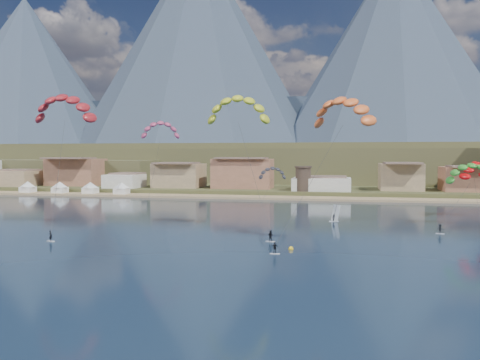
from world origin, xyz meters
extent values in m
plane|color=black|center=(0.00, 0.00, 0.00)|extent=(2400.00, 2400.00, 0.00)
cube|color=tan|center=(0.00, 106.00, 0.25)|extent=(2200.00, 12.00, 0.90)
cube|color=brown|center=(0.00, 560.00, 0.00)|extent=(2200.00, 900.00, 4.00)
cube|color=brown|center=(40.00, 220.00, 9.50)|extent=(320.00, 150.00, 15.00)
cube|color=brown|center=(-40.00, 260.00, 11.00)|extent=(380.00, 170.00, 18.00)
cone|color=#313D52|center=(-560.00, 780.00, 152.00)|extent=(400.00, 400.00, 300.00)
cone|color=#313D52|center=(-240.00, 820.00, 202.00)|extent=(460.00, 460.00, 400.00)
cone|color=#313D52|center=(100.00, 840.00, 182.00)|extent=(440.00, 440.00, 360.00)
cube|color=#313D52|center=(0.00, 900.00, 57.00)|extent=(2000.00, 200.00, 110.00)
cylinder|color=#47382D|center=(5.00, 114.00, 6.00)|extent=(5.20, 5.20, 8.00)
cylinder|color=#47382D|center=(5.00, 114.00, 10.30)|extent=(5.82, 5.82, 0.60)
cube|color=white|center=(-95.00, 106.00, 1.70)|extent=(4.50, 4.50, 2.00)
pyramid|color=white|center=(-95.00, 106.00, 4.70)|extent=(6.40, 6.40, 2.00)
cube|color=white|center=(-82.00, 106.00, 1.70)|extent=(4.50, 4.50, 2.00)
pyramid|color=white|center=(-82.00, 106.00, 4.70)|extent=(6.40, 6.40, 2.00)
cube|color=white|center=(-70.00, 106.00, 1.70)|extent=(4.50, 4.50, 2.00)
pyramid|color=white|center=(-70.00, 106.00, 4.70)|extent=(6.40, 6.40, 2.00)
cube|color=white|center=(-58.00, 106.00, 1.70)|extent=(4.50, 4.50, 2.00)
pyramid|color=white|center=(-58.00, 106.00, 4.70)|extent=(6.40, 6.40, 2.00)
cube|color=silver|center=(-29.82, 17.79, 0.05)|extent=(1.60, 0.97, 0.10)
imported|color=black|center=(-29.82, 17.79, 0.99)|extent=(0.75, 0.63, 1.77)
cylinder|color=#262626|center=(-32.20, 24.34, 11.22)|extent=(0.05, 0.05, 24.52)
cube|color=silver|center=(6.69, 25.03, 0.05)|extent=(1.68, 0.98, 0.11)
imported|color=black|center=(6.69, 25.03, 1.04)|extent=(1.08, 0.96, 1.86)
cylinder|color=#262626|center=(2.73, 30.62, 11.06)|extent=(0.05, 0.05, 24.04)
cube|color=silver|center=(8.84, 14.83, 0.05)|extent=(1.49, 0.47, 0.10)
imported|color=black|center=(8.84, 14.83, 0.95)|extent=(1.01, 0.43, 1.71)
cylinder|color=#262626|center=(13.66, 19.17, 10.25)|extent=(0.05, 0.05, 22.45)
cube|color=silver|center=(36.26, 39.61, 0.05)|extent=(1.56, 0.98, 0.10)
imported|color=black|center=(36.26, 39.61, 0.96)|extent=(1.28, 1.01, 1.73)
cylinder|color=#262626|center=(40.13, 45.52, 5.01)|extent=(0.05, 0.05, 16.14)
cylinder|color=#262626|center=(-26.28, 56.85, 9.59)|extent=(0.04, 0.04, 20.23)
cylinder|color=#262626|center=(-0.35, 72.91, 4.16)|extent=(0.04, 0.04, 11.12)
cylinder|color=#262626|center=(47.78, 60.44, 4.78)|extent=(0.04, 0.04, 12.01)
cube|color=silver|center=(16.67, 52.86, 0.05)|extent=(2.10, 0.75, 0.10)
imported|color=black|center=(16.67, 52.86, 0.84)|extent=(0.76, 0.52, 1.48)
cube|color=white|center=(17.01, 52.86, 1.90)|extent=(0.97, 2.28, 3.53)
sphere|color=yellow|center=(10.82, 18.66, 0.13)|extent=(0.77, 0.77, 0.77)
camera|label=1|loc=(18.79, -58.40, 14.85)|focal=37.67mm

